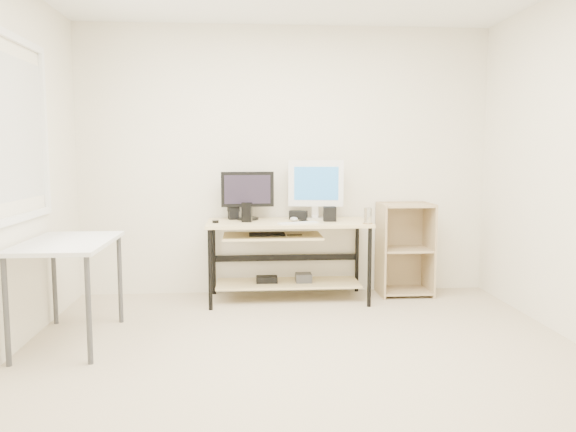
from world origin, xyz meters
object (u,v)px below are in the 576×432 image
(black_monitor, at_px, (247,192))
(white_imac, at_px, (316,185))
(desk, at_px, (285,244))
(audio_controller, at_px, (247,212))
(side_table, at_px, (68,252))
(shelf_unit, at_px, (404,248))

(black_monitor, bearing_deg, white_imac, -1.69)
(desk, relative_size, audio_controller, 8.27)
(side_table, bearing_deg, audio_controller, 38.08)
(desk, distance_m, white_imac, 0.64)
(audio_controller, bearing_deg, white_imac, 29.91)
(desk, height_order, audio_controller, audio_controller)
(desk, bearing_deg, black_monitor, 156.71)
(black_monitor, distance_m, white_imac, 0.66)
(side_table, height_order, audio_controller, audio_controller)
(desk, height_order, shelf_unit, shelf_unit)
(black_monitor, bearing_deg, side_table, -141.26)
(desk, height_order, black_monitor, black_monitor)
(white_imac, bearing_deg, audio_controller, -154.01)
(black_monitor, relative_size, white_imac, 0.89)
(desk, distance_m, shelf_unit, 1.19)
(desk, height_order, side_table, same)
(black_monitor, bearing_deg, shelf_unit, -3.78)
(desk, distance_m, audio_controller, 0.47)
(shelf_unit, distance_m, black_monitor, 1.63)
(desk, bearing_deg, white_imac, 30.25)
(white_imac, xyz_separation_m, audio_controller, (-0.66, -0.22, -0.24))
(desk, xyz_separation_m, side_table, (-1.65, -1.06, 0.13))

